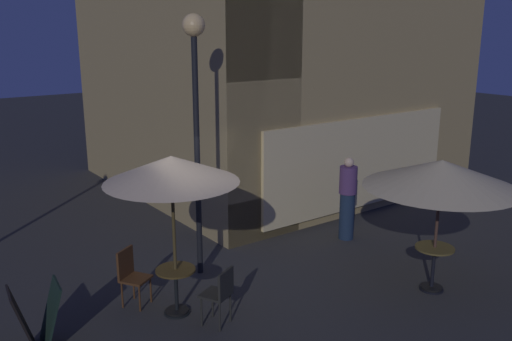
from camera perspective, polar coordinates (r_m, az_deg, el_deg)
The scene contains 10 objects.
ground_plane at distance 9.50m, azimuth -4.03°, elevation -12.25°, with size 60.00×60.00×0.00m, color #343331.
street_lamp_near_corner at distance 9.26m, azimuth -6.30°, elevation 8.59°, with size 0.37×0.37×4.51m.
menu_sandwich_board at distance 8.28m, azimuth -21.77°, elevation -13.95°, with size 0.71×0.63×0.91m.
cafe_table_0 at distance 9.73m, azimuth 17.92°, elevation -8.89°, with size 0.64×0.64×0.77m.
cafe_table_1 at distance 8.66m, azimuth -8.28°, elevation -11.57°, with size 0.61×0.61×0.74m.
patio_umbrella_0 at distance 9.26m, azimuth 18.63°, elevation -0.36°, with size 2.48×2.48×2.25m.
patio_umbrella_1 at distance 8.03m, azimuth -8.75°, elevation 0.04°, with size 1.98×1.98×2.50m.
cafe_chair_0 at distance 8.24m, azimuth -3.70°, elevation -12.36°, with size 0.52×0.52×0.90m.
cafe_chair_1 at distance 9.03m, azimuth -12.86°, elevation -10.21°, with size 0.55×0.55×0.93m.
patron_standing_0 at distance 11.49m, azimuth 9.45°, elevation -2.88°, with size 0.36×0.36×1.74m.
Camera 1 is at (-4.50, -7.19, 4.28)m, focal length 38.63 mm.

